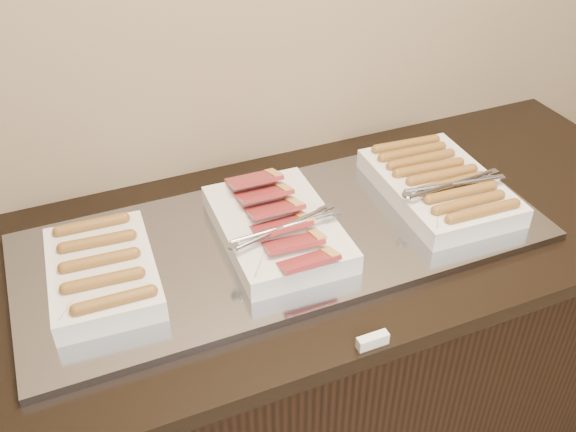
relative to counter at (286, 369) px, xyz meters
The scene contains 6 objects.
counter is the anchor object (origin of this frame).
warming_tray 0.46m from the counter, behind, with size 1.20×0.50×0.02m, color #9496A1.
dish_left 0.65m from the counter, behind, with size 0.23×0.33×0.07m.
dish_center 0.50m from the counter, behind, with size 0.27×0.39×0.09m.
dish_right 0.65m from the counter, ahead, with size 0.28×0.40×0.08m.
label_holder 0.59m from the counter, 85.62° to the right, with size 0.06×0.02×0.03m, color white.
Camera 1 is at (-0.45, 1.06, 1.83)m, focal length 40.00 mm.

